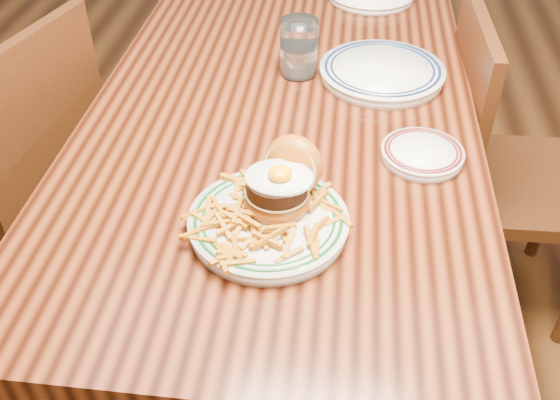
# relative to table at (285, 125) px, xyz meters

# --- Properties ---
(floor) EXTENTS (6.00, 6.00, 0.00)m
(floor) POSITION_rel_table_xyz_m (0.00, 0.00, -0.66)
(floor) COLOR black
(floor) RESTS_ON ground
(table) EXTENTS (0.85, 1.60, 0.75)m
(table) POSITION_rel_table_xyz_m (0.00, 0.00, 0.00)
(table) COLOR black
(table) RESTS_ON floor
(chair_left) EXTENTS (0.52, 0.52, 0.91)m
(chair_left) POSITION_rel_table_xyz_m (-0.66, -0.09, -0.17)
(chair_left) COLOR #411D0D
(chair_left) RESTS_ON floor
(chair_right) EXTENTS (0.43, 0.43, 0.89)m
(chair_right) POSITION_rel_table_xyz_m (0.56, 0.14, -0.19)
(chair_right) COLOR #411D0D
(chair_right) RESTS_ON floor
(main_plate) EXTENTS (0.28, 0.29, 0.13)m
(main_plate) POSITION_rel_table_xyz_m (0.03, -0.44, 0.12)
(main_plate) COLOR white
(main_plate) RESTS_ON table
(side_plate) EXTENTS (0.16, 0.16, 0.02)m
(side_plate) POSITION_rel_table_xyz_m (0.30, -0.22, 0.10)
(side_plate) COLOR white
(side_plate) RESTS_ON table
(rear_plate) EXTENTS (0.29, 0.29, 0.03)m
(rear_plate) POSITION_rel_table_xyz_m (0.22, 0.09, 0.11)
(rear_plate) COLOR white
(rear_plate) RESTS_ON table
(water_glass) EXTENTS (0.09, 0.09, 0.13)m
(water_glass) POSITION_rel_table_xyz_m (0.02, 0.09, 0.15)
(water_glass) COLOR white
(water_glass) RESTS_ON table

